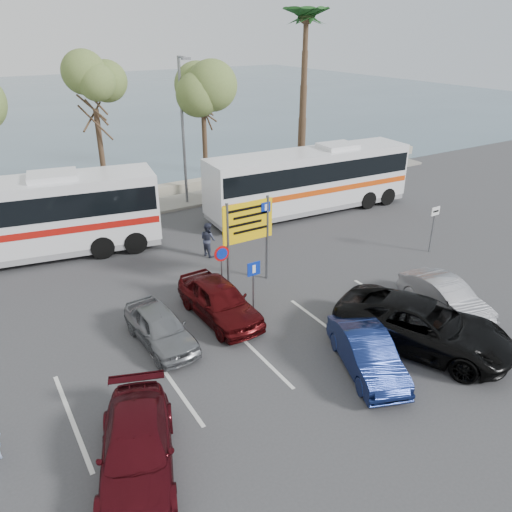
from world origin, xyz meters
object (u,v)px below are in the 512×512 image
coach_bus_right (309,182)px  pedestrian_far (208,239)px  car_silver_a (160,327)px  direction_sign (248,228)px  street_lamp_right (183,125)px  car_blue (367,353)px  car_red (219,300)px  coach_bus_left (15,223)px  suv_black (423,325)px  car_maroon (137,449)px  car_silver_b (445,297)px

coach_bus_right → pedestrian_far: coach_bus_right is taller
car_silver_a → direction_sign: bearing=21.8°
street_lamp_right → car_blue: bearing=-96.0°
car_silver_a → car_red: (2.40, 0.41, 0.10)m
coach_bus_left → car_red: coach_bus_left is taller
direction_sign → car_silver_a: bearing=-155.4°
car_blue → car_red: size_ratio=0.91×
coach_bus_right → suv_black: coach_bus_right is taller
street_lamp_right → coach_bus_right: 7.64m
car_silver_a → suv_black: size_ratio=0.64×
car_maroon → suv_black: bearing=20.3°
car_silver_a → car_blue: 6.64m
car_red → suv_black: 6.93m
car_silver_b → car_red: bearing=158.0°
car_blue → car_red: bearing=136.2°
car_blue → coach_bus_right: bearing=80.6°
direction_sign → coach_bus_left: size_ratio=0.29×
car_red → car_silver_b: (7.20, -3.96, -0.08)m
coach_bus_right → car_silver_b: coach_bus_right is taller
car_silver_a → pedestrian_far: pedestrian_far is taller
pedestrian_far → direction_sign: bearing=171.6°
street_lamp_right → coach_bus_left: street_lamp_right is taller
street_lamp_right → suv_black: size_ratio=1.43×
direction_sign → car_maroon: 9.86m
street_lamp_right → car_blue: street_lamp_right is taller
car_red → coach_bus_right: bearing=35.9°
coach_bus_left → car_maroon: (0.50, -14.00, -1.15)m
car_silver_a → coach_bus_right: bearing=30.3°
coach_bus_left → car_maroon: 14.06m
street_lamp_right → car_maroon: size_ratio=1.89×
suv_black → pedestrian_far: 10.37m
pedestrian_far → car_red: bearing=146.7°
direction_sign → car_silver_b: 7.76m
car_silver_a → car_silver_b: 10.23m
car_maroon → direction_sign: bearing=64.0°
coach_bus_left → pedestrian_far: coach_bus_left is taller
direction_sign → coach_bus_left: 10.49m
car_maroon → suv_black: size_ratio=0.76×
car_silver_b → car_blue: bearing=-160.9°
coach_bus_left → car_silver_b: (12.50, -12.96, -1.14)m
suv_black → coach_bus_right: bearing=44.2°
coach_bus_right → car_red: (-9.50, -7.35, -1.00)m
direction_sign → coach_bus_right: coach_bus_right is taller
car_maroon → street_lamp_right: bearing=82.4°
car_blue → suv_black: bearing=20.5°
street_lamp_right → suv_black: 17.45m
car_silver_b → suv_black: bearing=-149.7°
suv_black → car_blue: bearing=155.1°
street_lamp_right → pedestrian_far: street_lamp_right is taller
car_blue → car_silver_b: (4.80, 1.04, 0.00)m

